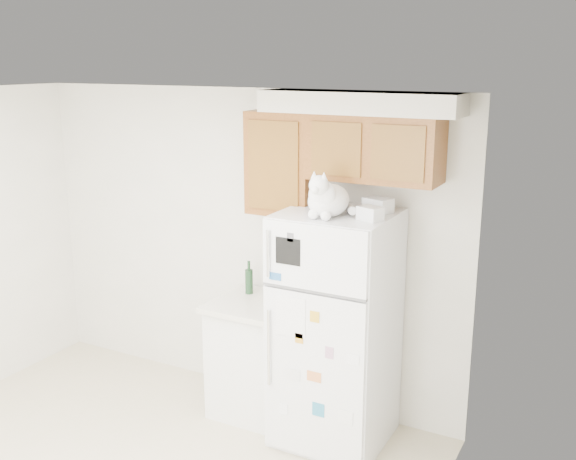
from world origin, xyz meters
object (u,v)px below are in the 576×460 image
Objects in this scene: storage_box_front at (370,213)px; bottle_green at (249,277)px; cat at (327,199)px; base_counter at (257,356)px; bottle_amber at (273,277)px; refrigerator at (335,329)px; storage_box_back at (378,205)px.

storage_box_front reaches higher than bottle_green.
cat is 1.75× the size of bottle_green.
bottle_amber reaches higher than base_counter.
refrigerator is 0.98m from cat.
base_counter is 5.11× the size of storage_box_back.
refrigerator is 3.67× the size of cat.
base_counter is at bearing 173.91° from refrigerator.
base_counter is at bearing 162.14° from cat.
bottle_amber is at bearing 162.20° from refrigerator.
bottle_green is 0.77× the size of bottle_amber.
cat reaches higher than bottle_green.
storage_box_back is at bearing 30.22° from refrigerator.
storage_box_front reaches higher than base_counter.
cat reaches higher than storage_box_back.
storage_box_front is 1.34m from bottle_green.
cat is 1.00m from bottle_amber.
bottle_amber reaches higher than bottle_green.
storage_box_back reaches higher than storage_box_front.
storage_box_front is 0.44× the size of bottle_amber.
storage_box_front reaches higher than bottle_amber.
refrigerator is 6.43× the size of bottle_green.
storage_box_back is at bearing 48.27° from cat.
cat is 3.09× the size of storage_box_front.
base_counter is at bearing -41.65° from bottle_green.
cat is 1.35× the size of bottle_amber.
cat is 2.57× the size of storage_box_back.
cat is 0.39m from storage_box_back.
base_counter is at bearing -123.14° from bottle_amber.
storage_box_front is at bearing 9.06° from cat.
base_counter is at bearing -170.08° from storage_box_front.
refrigerator is 11.33× the size of storage_box_front.
storage_box_back reaches higher than bottle_green.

